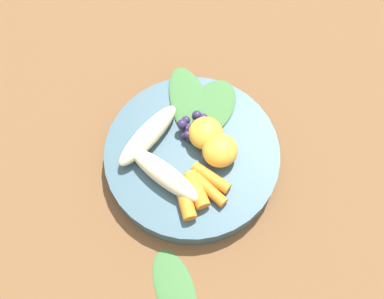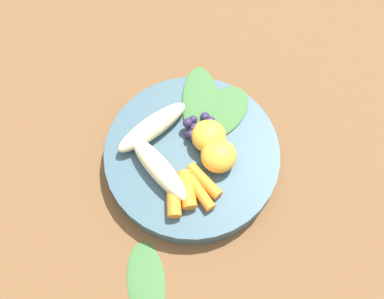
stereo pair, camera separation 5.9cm
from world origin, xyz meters
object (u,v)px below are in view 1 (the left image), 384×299
Objects in this scene: banana_peeled_left at (165,175)px; banana_peeled_right at (148,135)px; kale_leaf_stray at (175,288)px; orange_segment_near at (206,133)px; bowl at (192,157)px.

banana_peeled_right is at bearing 151.18° from banana_peeled_left.
banana_peeled_right is 1.08× the size of kale_leaf_stray.
orange_segment_near reaches higher than banana_peeled_left.
banana_peeled_left is 1.08× the size of kale_leaf_stray.
banana_peeled_left is 0.15m from kale_leaf_stray.
banana_peeled_left is at bearing 165.70° from kale_leaf_stray.
banana_peeled_left is at bearing -125.36° from orange_segment_near.
orange_segment_near reaches higher than kale_leaf_stray.
banana_peeled_right is 0.21m from kale_leaf_stray.
banana_peeled_right is at bearing 169.74° from bowl.
bowl is 2.32× the size of kale_leaf_stray.
kale_leaf_stray is at bearing -89.87° from bowl.
bowl is at bearing -124.44° from orange_segment_near.
banana_peeled_right is (-0.06, 0.01, 0.03)m from bowl.
banana_peeled_left reaches higher than bowl.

